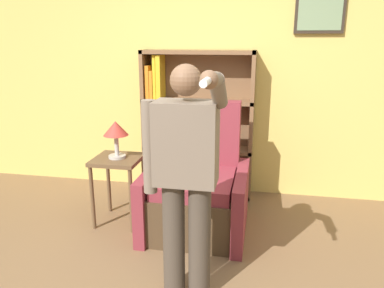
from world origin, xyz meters
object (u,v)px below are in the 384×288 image
at_px(person_standing, 186,173).
at_px(side_table, 118,170).
at_px(table_lamp, 116,131).
at_px(bookcase, 188,125).
at_px(armchair, 197,191).

relative_size(person_standing, side_table, 2.44).
bearing_deg(side_table, table_lamp, 116.57).
distance_m(person_standing, side_table, 1.33).
distance_m(bookcase, armchair, 0.97).
bearing_deg(person_standing, table_lamp, 132.01).
height_order(armchair, table_lamp, armchair).
bearing_deg(side_table, bookcase, 59.70).
relative_size(armchair, person_standing, 0.73).
height_order(person_standing, side_table, person_standing).
bearing_deg(table_lamp, bookcase, 59.70).
distance_m(person_standing, table_lamp, 1.28).
xyz_separation_m(bookcase, side_table, (-0.50, -0.86, -0.27)).
distance_m(armchair, person_standing, 1.13).
xyz_separation_m(person_standing, side_table, (-0.86, 0.95, -0.37)).
height_order(armchair, person_standing, person_standing).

